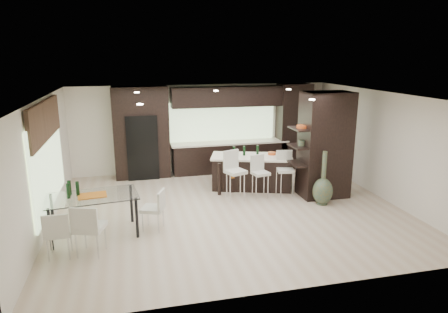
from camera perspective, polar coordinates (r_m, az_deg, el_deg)
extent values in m
plane|color=#C6AF97|center=(9.62, 0.83, -7.52)|extent=(8.00, 8.00, 0.00)
cube|color=silver|center=(12.55, -3.05, 4.08)|extent=(8.00, 0.02, 2.70)
cube|color=silver|center=(9.12, -24.31, -1.12)|extent=(0.02, 7.00, 2.70)
cube|color=silver|center=(10.87, 21.77, 1.46)|extent=(0.02, 7.00, 2.70)
cube|color=white|center=(8.97, 0.89, 8.70)|extent=(8.00, 7.00, 0.02)
cube|color=#B2D199|center=(9.31, -23.85, -0.79)|extent=(0.04, 3.20, 1.90)
cube|color=#B2D199|center=(12.60, -0.33, 5.06)|extent=(3.40, 0.04, 1.20)
cube|color=brown|center=(9.13, -24.23, 4.69)|extent=(0.08, 3.00, 0.80)
cube|color=white|center=(9.22, 0.51, 8.72)|extent=(4.00, 3.00, 0.02)
cube|color=black|center=(12.33, -0.48, 3.92)|extent=(6.80, 0.68, 2.70)
cube|color=black|center=(12.07, -11.61, 1.45)|extent=(0.90, 0.68, 1.90)
cube|color=black|center=(10.48, 14.23, 1.60)|extent=(1.20, 0.80, 2.70)
cube|color=black|center=(11.00, 3.96, -2.20)|extent=(2.36, 1.55, 0.91)
cube|color=silver|center=(10.08, 1.65, -3.43)|extent=(0.58, 0.58, 1.01)
cube|color=silver|center=(10.31, 5.21, -3.45)|extent=(0.46, 0.46, 0.88)
cube|color=silver|center=(10.52, 8.70, -3.03)|extent=(0.48, 0.48, 0.94)
cube|color=black|center=(11.03, 3.89, -3.30)|extent=(1.29, 0.50, 0.49)
cube|color=white|center=(8.58, -18.08, -8.01)|extent=(1.86, 1.19, 0.85)
cube|color=silver|center=(7.81, -18.55, -10.03)|extent=(0.62, 0.62, 0.92)
cube|color=silver|center=(7.93, -22.52, -10.39)|extent=(0.45, 0.45, 0.82)
cube|color=silver|center=(8.55, -10.14, -7.74)|extent=(0.56, 0.56, 0.80)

